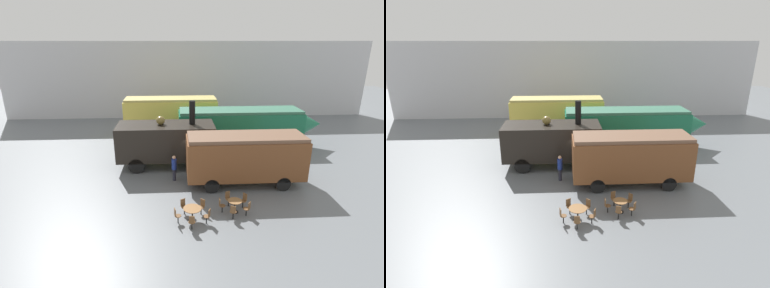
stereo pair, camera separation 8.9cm
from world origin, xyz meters
The scene contains 19 objects.
ground_plane centered at (0.00, 0.00, 0.00)m, with size 80.00×80.00×0.00m, color slate.
backdrop_wall centered at (0.00, 15.88, 4.50)m, with size 44.00×0.15×9.00m.
passenger_coach_vintage centered at (-2.16, 8.80, 2.23)m, with size 9.08×2.61×3.73m.
streamlined_locomotive centered at (4.63, 4.71, 2.07)m, with size 12.72×2.89×3.41m.
steam_locomotive centered at (-2.47, 0.74, 2.00)m, with size 7.13×2.90×4.98m.
passenger_coach_wooden centered at (2.72, -2.63, 1.99)m, with size 7.60×2.61×3.40m.
cafe_table_near centered at (1.43, -6.12, 0.55)m, with size 0.79×0.79×0.72m.
cafe_table_mid centered at (-0.97, -6.82, 0.62)m, with size 0.97×0.97×0.75m.
cafe_chair_0 centered at (1.20, -6.86, 0.51)m, with size 0.37×0.39×0.87m.
cafe_chair_1 centered at (2.06, -6.57, 0.51)m, with size 0.40×0.40×0.87m.
cafe_chair_2 centered at (2.05, -5.67, 0.51)m, with size 0.40×0.40×0.87m.
cafe_chair_3 centered at (1.19, -5.39, 0.51)m, with size 0.37×0.39×0.87m.
cafe_chair_4 centered at (0.66, -6.13, 0.51)m, with size 0.36×0.36×0.87m.
cafe_chair_5 centered at (-0.19, -7.16, 0.51)m, with size 0.40×0.38×0.87m.
cafe_chair_6 centered at (-0.41, -6.18, 0.51)m, with size 0.40×0.40×0.87m.
cafe_chair_7 centered at (-1.41, -6.09, 0.51)m, with size 0.39×0.40×0.87m.
cafe_chair_8 centered at (-1.81, -7.01, 0.51)m, with size 0.38×0.36×0.87m.
cafe_chair_9 centered at (-1.05, -7.68, 0.51)m, with size 0.36×0.37×0.87m.
visitor_person centered at (-1.90, -1.90, 0.99)m, with size 0.34×0.34×1.81m.
Camera 2 is at (-1.74, -20.54, 9.14)m, focal length 28.00 mm.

